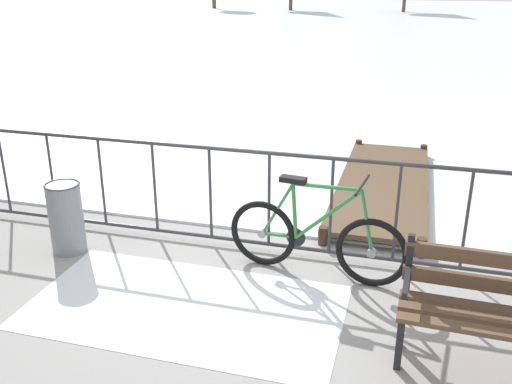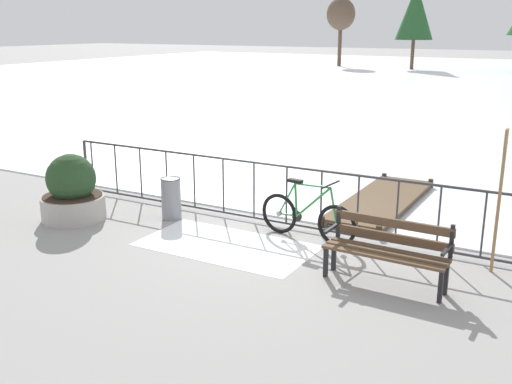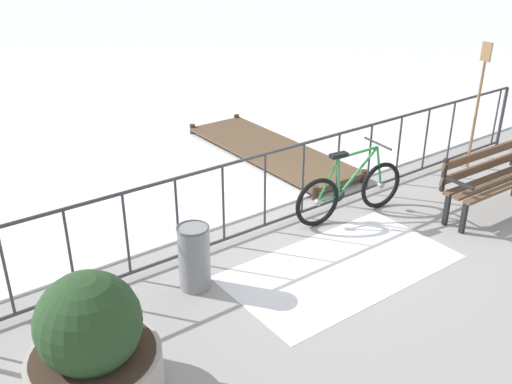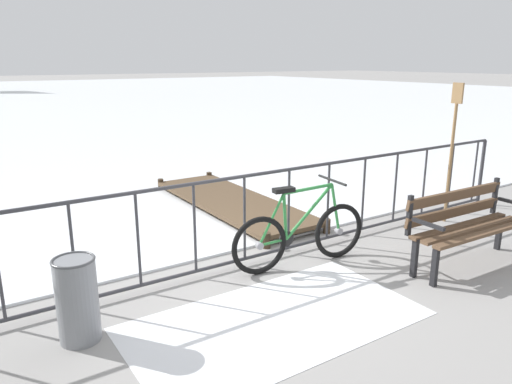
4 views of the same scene
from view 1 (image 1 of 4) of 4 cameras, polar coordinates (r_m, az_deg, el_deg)
ground_plane at (r=5.84m, az=1.27°, el=-5.94°), size 160.00×160.00×0.00m
frozen_pond at (r=33.57m, az=14.09°, el=16.11°), size 80.00×56.00×0.03m
snow_patch at (r=4.98m, az=-7.12°, el=-11.34°), size 2.67×1.43×0.01m
railing_fence at (r=5.61m, az=1.32°, el=-0.85°), size 9.06×0.06×1.07m
bicycle_near_railing at (r=5.28m, az=5.95°, el=-4.71°), size 1.71×0.52×0.97m
trash_bin at (r=6.01m, az=-18.55°, el=-2.41°), size 0.35×0.35×0.73m
wooden_dock at (r=7.48m, az=12.64°, el=0.78°), size 1.10×3.49×0.20m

